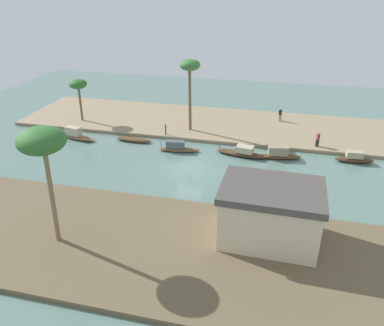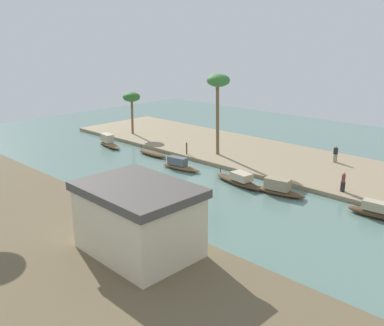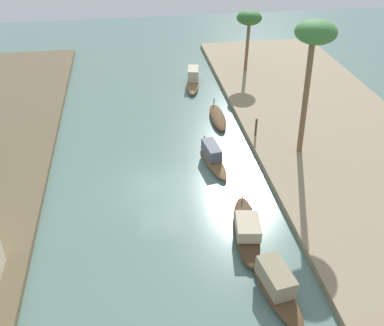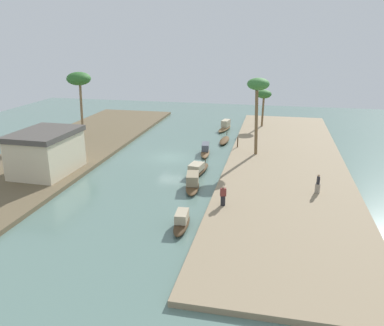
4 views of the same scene
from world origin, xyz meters
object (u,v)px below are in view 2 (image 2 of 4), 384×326
object	(u,v)px
sampan_midstream	(180,165)
mooring_post	(187,148)
sampan_foreground	(279,188)
person_on_near_bank	(335,156)
sampan_downstream_large	(152,153)
palm_tree_left_far	(131,98)
palm_tree_left_near	(218,85)
riverside_building	(138,219)
sampan_with_tall_canopy	(109,142)
person_by_mooring	(343,183)
sampan_with_red_awning	(239,180)
sampan_near_left_bank	(375,211)

from	to	relation	value
sampan_midstream	mooring_post	xyz separation A→B (m)	(2.28, -3.28, 0.53)
sampan_midstream	sampan_foreground	size ratio (longest dim) A/B	1.01
person_on_near_bank	mooring_post	bearing A→B (deg)	-150.25
sampan_downstream_large	palm_tree_left_far	size ratio (longest dim) A/B	0.81
person_on_near_bank	palm_tree_left_far	size ratio (longest dim) A/B	0.31
palm_tree_left_near	riverside_building	xyz separation A→B (m)	(-9.86, 18.25, -4.97)
sampan_with_tall_canopy	person_on_near_bank	world-z (taller)	person_on_near_bank
sampan_downstream_large	palm_tree_left_near	world-z (taller)	palm_tree_left_near
sampan_downstream_large	person_by_mooring	bearing A→B (deg)	-170.69
sampan_downstream_large	sampan_with_red_awning	size ratio (longest dim) A/B	0.79
sampan_midstream	person_on_near_bank	distance (m)	14.66
sampan_with_red_awning	sampan_midstream	bearing A→B (deg)	12.48
sampan_with_red_awning	mooring_post	distance (m)	9.24
riverside_building	palm_tree_left_far	bearing A→B (deg)	-36.82
person_by_mooring	palm_tree_left_far	xyz separation A→B (m)	(27.38, -1.67, 3.61)
palm_tree_left_near	riverside_building	size ratio (longest dim) A/B	1.21
sampan_with_tall_canopy	sampan_foreground	xyz separation A→B (m)	(-21.85, -0.15, 0.02)
sampan_foreground	person_by_mooring	bearing A→B (deg)	-149.14
sampan_midstream	sampan_foreground	bearing A→B (deg)	176.63
person_on_near_bank	mooring_post	size ratio (longest dim) A/B	1.34
sampan_downstream_large	sampan_with_red_awning	world-z (taller)	sampan_with_red_awning
palm_tree_left_near	sampan_near_left_bank	bearing A→B (deg)	167.47
sampan_foreground	person_on_near_bank	size ratio (longest dim) A/B	2.69
sampan_midstream	riverside_building	world-z (taller)	riverside_building
sampan_downstream_large	person_by_mooring	size ratio (longest dim) A/B	2.61
person_by_mooring	mooring_post	size ratio (longest dim) A/B	1.32
palm_tree_left_near	palm_tree_left_far	size ratio (longest dim) A/B	1.59
sampan_foreground	person_by_mooring	world-z (taller)	person_by_mooring
sampan_downstream_large	sampan_foreground	size ratio (longest dim) A/B	0.96
person_on_near_bank	sampan_midstream	bearing A→B (deg)	-134.47
person_on_near_bank	palm_tree_left_near	size ratio (longest dim) A/B	0.20
sampan_with_red_awning	riverside_building	xyz separation A→B (m)	(-3.34, 13.35, 1.93)
sampan_with_red_awning	sampan_downstream_large	bearing A→B (deg)	4.05
sampan_with_tall_canopy	riverside_building	world-z (taller)	riverside_building
sampan_downstream_large	palm_tree_left_far	world-z (taller)	palm_tree_left_far
sampan_with_red_awning	person_by_mooring	world-z (taller)	person_by_mooring
sampan_downstream_large	palm_tree_left_near	distance (m)	9.68
sampan_with_red_awning	sampan_near_left_bank	size ratio (longest dim) A/B	1.41
sampan_downstream_large	sampan_midstream	bearing A→B (deg)	167.42
person_on_near_bank	sampan_downstream_large	bearing A→B (deg)	-150.37
sampan_with_red_awning	person_on_near_bank	world-z (taller)	person_on_near_bank
sampan_foreground	sampan_downstream_large	bearing A→B (deg)	-11.51
mooring_post	palm_tree_left_far	xyz separation A→B (m)	(11.31, -2.24, 3.70)
palm_tree_left_near	palm_tree_left_far	world-z (taller)	palm_tree_left_near
sampan_foreground	palm_tree_left_near	size ratio (longest dim) A/B	0.53
sampan_downstream_large	sampan_with_red_awning	distance (m)	11.88
sampan_midstream	palm_tree_left_far	xyz separation A→B (m)	(13.58, -5.52, 4.23)
sampan_near_left_bank	person_by_mooring	size ratio (longest dim) A/B	2.34
sampan_with_red_awning	person_on_near_bank	xyz separation A→B (m)	(-3.30, -10.46, 0.58)
person_on_near_bank	palm_tree_left_far	world-z (taller)	palm_tree_left_far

